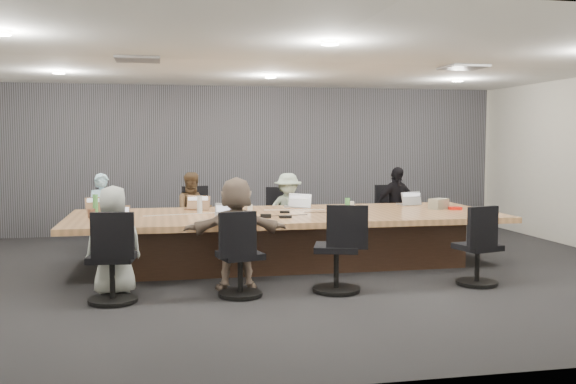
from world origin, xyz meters
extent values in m
cube|color=black|center=(0.00, 0.00, 0.00)|extent=(10.00, 8.00, 0.00)
cube|color=white|center=(0.00, 0.00, 2.80)|extent=(10.00, 8.00, 0.00)
cube|color=beige|center=(0.00, 4.00, 1.40)|extent=(10.00, 0.00, 2.80)
cube|color=beige|center=(0.00, -4.00, 1.40)|extent=(10.00, 0.00, 2.80)
cube|color=#55545B|center=(0.00, 3.92, 1.40)|extent=(9.80, 0.04, 2.80)
cube|color=#41291B|center=(0.00, 0.50, 0.33)|extent=(4.80, 1.40, 0.66)
cube|color=tan|center=(0.00, 0.50, 0.70)|extent=(6.00, 2.20, 0.08)
imported|color=#9BCFE7|center=(-2.63, 1.85, 0.63)|extent=(0.47, 0.32, 1.26)
cube|color=#8C6647|center=(-2.63, 1.30, 0.75)|extent=(0.33, 0.25, 0.02)
imported|color=#4F3B26|center=(-1.23, 1.85, 0.63)|extent=(0.67, 0.55, 1.26)
cube|color=#8C6647|center=(-1.23, 1.30, 0.75)|extent=(0.37, 0.29, 0.02)
imported|color=#97AD97|center=(0.29, 1.85, 0.62)|extent=(0.84, 0.54, 1.23)
cube|color=#B2B2B7|center=(0.29, 1.30, 0.75)|extent=(0.39, 0.31, 0.02)
imported|color=black|center=(2.16, 1.85, 0.66)|extent=(0.83, 0.48, 1.32)
cube|color=#B2B2B7|center=(2.16, 1.30, 0.75)|extent=(0.36, 0.27, 0.02)
imported|color=#A8B0A9|center=(-2.28, -0.85, 0.63)|extent=(0.68, 0.52, 1.26)
cube|color=#8C6647|center=(-2.28, -0.30, 0.75)|extent=(0.31, 0.23, 0.02)
imported|color=#826D5C|center=(-0.88, -0.85, 0.67)|extent=(1.26, 0.44, 1.34)
cube|color=#B2B2B7|center=(-0.88, -0.30, 0.75)|extent=(0.35, 0.27, 0.02)
cylinder|color=#499A4B|center=(-2.65, 1.03, 0.87)|extent=(0.08, 0.08, 0.27)
cylinder|color=#499A4B|center=(0.75, 0.03, 0.86)|extent=(0.08, 0.08, 0.25)
cylinder|color=silver|center=(-1.20, 0.78, 0.86)|extent=(0.09, 0.09, 0.25)
cylinder|color=white|center=(-0.46, 0.94, 0.78)|extent=(0.09, 0.09, 0.09)
cylinder|color=white|center=(1.07, 0.88, 0.80)|extent=(0.11, 0.11, 0.11)
cylinder|color=brown|center=(-2.65, 0.47, 0.80)|extent=(0.12, 0.12, 0.12)
cube|color=black|center=(-0.12, -0.03, 0.76)|extent=(0.16, 0.11, 0.03)
cube|color=black|center=(-0.02, 0.55, 0.75)|extent=(0.15, 0.12, 0.03)
cube|color=black|center=(-0.38, 0.02, 0.77)|extent=(0.15, 0.07, 0.05)
cube|color=gray|center=(2.35, 0.60, 0.82)|extent=(0.34, 0.30, 0.16)
cube|color=red|center=(2.55, 0.47, 0.76)|extent=(0.21, 0.17, 0.04)
camera|label=1|loc=(-1.77, -8.33, 1.78)|focal=40.00mm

